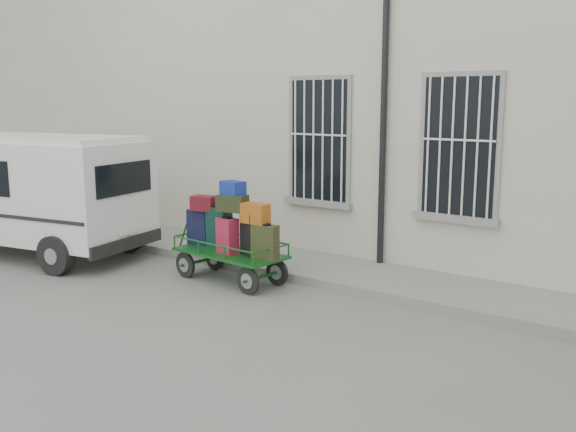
% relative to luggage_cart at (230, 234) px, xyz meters
% --- Properties ---
extents(ground, '(80.00, 80.00, 0.00)m').
position_rel_luggage_cart_xyz_m(ground, '(0.72, -0.84, -0.81)').
color(ground, slate).
rests_on(ground, ground).
extents(building, '(24.00, 5.15, 6.00)m').
position_rel_luggage_cart_xyz_m(building, '(0.72, 4.66, 2.19)').
color(building, beige).
rests_on(building, ground).
extents(sidewalk, '(24.00, 1.70, 0.15)m').
position_rel_luggage_cart_xyz_m(sidewalk, '(0.72, 1.36, -0.74)').
color(sidewalk, slate).
rests_on(sidewalk, ground).
extents(luggage_cart, '(2.33, 1.03, 1.69)m').
position_rel_luggage_cart_xyz_m(luggage_cart, '(0.00, 0.00, 0.00)').
color(luggage_cart, black).
rests_on(luggage_cart, ground).
extents(van, '(4.89, 2.78, 2.32)m').
position_rel_luggage_cart_xyz_m(van, '(-4.33, -0.88, 0.52)').
color(van, white).
rests_on(van, ground).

